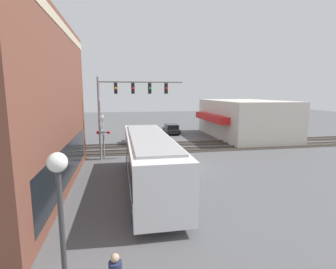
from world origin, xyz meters
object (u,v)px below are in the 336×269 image
at_px(pedestrian_near_bus, 173,159).
at_px(streetlamp, 62,230).
at_px(city_bus, 149,159).
at_px(parked_car_silver, 135,137).
at_px(crossing_signal, 103,133).
at_px(parked_car_black, 171,129).

bearing_deg(pedestrian_near_bus, streetlamp, 158.12).
distance_m(city_bus, parked_car_silver, 14.51).
bearing_deg(crossing_signal, streetlamp, -179.59).
xyz_separation_m(city_bus, streetlamp, (-9.46, 3.01, 0.90)).
height_order(crossing_signal, pedestrian_near_bus, crossing_signal).
xyz_separation_m(city_bus, crossing_signal, (7.92, 3.13, 0.51)).
bearing_deg(parked_car_black, pedestrian_near_bus, 169.19).
bearing_deg(streetlamp, parked_car_black, -15.66).
relative_size(crossing_signal, pedestrian_near_bus, 2.22).
bearing_deg(city_bus, parked_car_black, -14.73).
xyz_separation_m(streetlamp, pedestrian_near_bus, (12.72, -5.11, -1.81)).
xyz_separation_m(crossing_signal, parked_car_silver, (6.55, -3.13, -1.59)).
height_order(parked_car_silver, pedestrian_near_bus, pedestrian_near_bus).
height_order(city_bus, parked_car_black, city_bus).
distance_m(parked_car_silver, parked_car_black, 8.12).
relative_size(streetlamp, parked_car_black, 1.02).
bearing_deg(streetlamp, city_bus, -17.63).
xyz_separation_m(streetlamp, parked_car_black, (30.00, -8.41, -2.04)).
xyz_separation_m(crossing_signal, streetlamp, (-17.38, -0.12, 0.39)).
height_order(parked_car_black, pedestrian_near_bus, pedestrian_near_bus).
bearing_deg(parked_car_silver, city_bus, 180.00).
bearing_deg(city_bus, streetlamp, 162.37).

